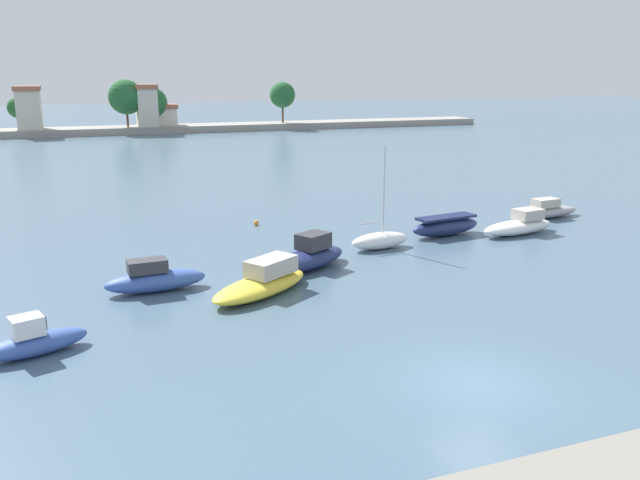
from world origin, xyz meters
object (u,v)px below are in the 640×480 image
Objects in this scene: moored_boat_0 at (34,341)px; moored_boat_2 at (263,282)px; moored_boat_3 at (309,256)px; moored_boat_5 at (446,226)px; moored_boat_1 at (155,279)px; moored_boat_4 at (380,240)px; moored_boat_6 at (519,225)px; moored_boat_7 at (547,211)px; mooring_buoy_2 at (256,223)px.

moored_boat_0 is 0.65× the size of moored_boat_2.
moored_boat_3 is 1.06× the size of moored_boat_5.
moored_boat_2 is (9.08, 3.46, 0.03)m from moored_boat_0.
moored_boat_4 reaches higher than moored_boat_1.
moored_boat_6 is (14.25, 2.21, -0.06)m from moored_boat_3.
moored_boat_3 is 1.01× the size of moored_boat_7.
moored_boat_4 is at bearing -57.92° from mooring_buoy_2.
moored_boat_0 is 24.26m from moored_boat_5.
moored_boat_2 is at bearing -161.94° from moored_boat_5.
moored_boat_5 is (13.08, 6.39, 0.04)m from moored_boat_2.
moored_boat_4 reaches higher than moored_boat_5.
moored_boat_4 is (8.08, 5.00, -0.04)m from moored_boat_2.
moored_boat_5 is at bearing -33.16° from mooring_buoy_2.
moored_boat_1 is 7.67m from moored_boat_3.
moored_boat_2 is at bearing -166.25° from moored_boat_3.
moored_boat_7 is at bearing 6.72° from moored_boat_4.
moored_boat_2 is 18.20m from moored_boat_6.
moored_boat_6 is at bearing -20.24° from moored_boat_3.
moored_boat_3 is at bearing 8.93° from moored_boat_0.
moored_boat_6 is 5.53m from moored_boat_7.
moored_boat_1 is 0.92× the size of moored_boat_5.
moored_boat_0 is 20.42m from mooring_buoy_2.
moored_boat_2 is 9.51m from moored_boat_4.
moored_boat_2 is 1.06× the size of moored_boat_6.
moored_boat_7 is 19.44m from mooring_buoy_2.
moored_boat_3 is at bearing 179.95° from moored_boat_6.
moored_boat_0 is at bearing -160.29° from moored_boat_4.
moored_boat_2 reaches higher than mooring_buoy_2.
moored_boat_4 reaches higher than moored_boat_7.
moored_boat_1 is 27.17m from moored_boat_7.
mooring_buoy_2 is at bearing 43.48° from moored_boat_2.
moored_boat_3 is 19.57m from moored_boat_7.
moored_boat_0 is 33.25m from moored_boat_7.
moored_boat_5 reaches higher than mooring_buoy_2.
moored_boat_1 is (4.67, 5.45, 0.06)m from moored_boat_0.
mooring_buoy_2 is at bearing 52.42° from moored_boat_1.
moored_boat_7 is (18.82, 5.33, -0.11)m from moored_boat_3.
moored_boat_1 reaches higher than moored_boat_2.
moored_boat_1 reaches higher than moored_boat_6.
moored_boat_0 reaches higher than moored_boat_5.
moored_boat_2 is at bearing -172.36° from moored_boat_6.
moored_boat_3 is at bearing -163.85° from moored_boat_4.
moored_boat_2 reaches higher than moored_boat_5.
moored_boat_0 is at bearing -164.01° from moored_boat_5.
moored_boat_3 reaches higher than moored_boat_1.
moored_boat_6 is 1.05× the size of moored_boat_7.
mooring_buoy_2 is at bearing 161.02° from moored_boat_7.
moored_boat_4 is 1.17× the size of moored_boat_5.
moored_boat_7 is (31.10, 11.76, -0.02)m from moored_boat_0.
moored_boat_3 reaches higher than moored_boat_0.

